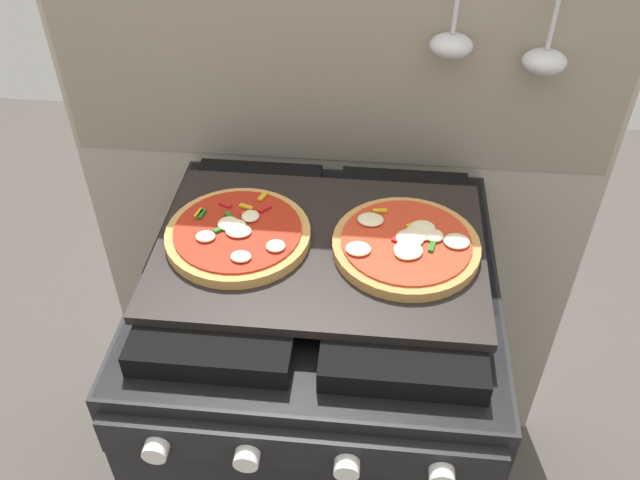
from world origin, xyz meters
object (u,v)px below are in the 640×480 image
at_px(baking_tray, 320,248).
at_px(stove, 320,413).
at_px(pizza_left, 239,232).
at_px(pizza_right, 406,245).

bearing_deg(baking_tray, stove, -90.00).
xyz_separation_m(stove, pizza_left, (-0.14, 0.01, 0.48)).
bearing_deg(pizza_left, stove, -2.45).
relative_size(stove, baking_tray, 1.67).
bearing_deg(stove, pizza_right, -0.12).
height_order(stove, baking_tray, baking_tray).
distance_m(baking_tray, pizza_left, 0.14).
height_order(baking_tray, pizza_left, pizza_left).
relative_size(stove, pizza_left, 3.75).
xyz_separation_m(baking_tray, pizza_left, (-0.14, 0.00, 0.02)).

